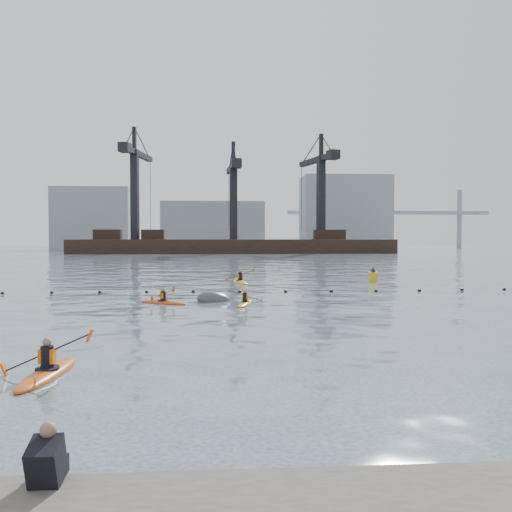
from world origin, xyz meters
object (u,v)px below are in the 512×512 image
object	(u,v)px
kayaker_0	(47,372)
kayaker_3	(245,303)
mooring_buoy	(215,301)
nav_buoy	(373,277)
kayaker_2	(163,302)
kayaker_5	(240,281)

from	to	relation	value
kayaker_0	kayaker_3	distance (m)	15.54
kayaker_3	mooring_buoy	bearing A→B (deg)	144.89
nav_buoy	kayaker_2	bearing A→B (deg)	-138.91
kayaker_0	mooring_buoy	world-z (taller)	kayaker_0
kayaker_0	nav_buoy	world-z (taller)	kayaker_0
nav_buoy	kayaker_5	bearing A→B (deg)	-177.63
kayaker_0	nav_buoy	xyz separation A→B (m)	(16.90, 28.69, 0.29)
kayaker_2	kayaker_0	bearing A→B (deg)	-153.91
mooring_buoy	kayaker_0	bearing A→B (deg)	-104.56
kayaker_3	mooring_buoy	world-z (taller)	kayaker_3
kayaker_0	kayaker_5	bearing A→B (deg)	83.05
kayaker_2	kayaker_3	world-z (taller)	kayaker_3
kayaker_0	kayaker_3	bearing A→B (deg)	73.25
kayaker_2	kayaker_5	world-z (taller)	kayaker_5
kayaker_2	kayaker_3	bearing A→B (deg)	-68.85
kayaker_3	kayaker_5	world-z (taller)	kayaker_5
kayaker_3	mooring_buoy	xyz separation A→B (m)	(-1.61, 1.82, -0.09)
kayaker_3	kayaker_5	distance (m)	13.85
kayaker_0	mooring_buoy	bearing A→B (deg)	80.71
kayaker_0	mooring_buoy	size ratio (longest dim) A/B	1.69
kayaker_0	nav_buoy	distance (m)	33.30
kayaker_2	kayaker_3	xyz separation A→B (m)	(4.40, -0.80, -0.01)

